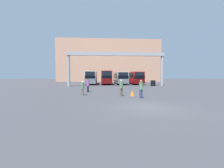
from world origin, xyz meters
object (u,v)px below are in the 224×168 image
pedestrian_near_right (141,89)px  tire_stack (153,83)px  bus_slot_0 (92,77)px  bus_slot_2 (120,77)px  bus_slot_1 (106,77)px  pedestrian_near_center (83,88)px  bus_slot_3 (134,77)px  pedestrian_near_left (121,87)px  pedestrian_mid_left (88,85)px  traffic_cone (132,93)px

pedestrian_near_right → tire_stack: bearing=34.8°
bus_slot_0 → bus_slot_2: bearing=-0.3°
bus_slot_0 → bus_slot_1: bearing=-9.8°
bus_slot_0 → bus_slot_2: 7.44m
bus_slot_1 → pedestrian_near_center: bus_slot_1 is taller
bus_slot_0 → bus_slot_1: 3.78m
bus_slot_0 → pedestrian_near_center: bus_slot_0 is taller
bus_slot_0 → bus_slot_3: 11.19m
bus_slot_2 → pedestrian_near_right: bus_slot_2 is taller
pedestrian_near_left → tire_stack: size_ratio=1.44×
bus_slot_3 → pedestrian_near_right: 25.65m
pedestrian_mid_left → tire_stack: (12.58, 11.12, -0.33)m
bus_slot_2 → traffic_cone: size_ratio=22.53×
pedestrian_near_center → traffic_cone: size_ratio=2.87×
bus_slot_3 → traffic_cone: size_ratio=20.11×
bus_slot_1 → pedestrian_near_center: bearing=-98.2°
bus_slot_1 → bus_slot_2: (3.72, 0.60, -0.15)m
bus_slot_3 → traffic_cone: bearing=-103.1°
pedestrian_near_left → pedestrian_near_center: bearing=138.0°
traffic_cone → tire_stack: size_ratio=0.46×
pedestrian_mid_left → pedestrian_near_left: pedestrian_mid_left is taller
bus_slot_3 → bus_slot_2: bearing=169.9°
bus_slot_0 → traffic_cone: size_ratio=22.68×
bus_slot_0 → bus_slot_1: size_ratio=1.11×
bus_slot_1 → tire_stack: (9.57, -8.43, -1.32)m
pedestrian_mid_left → tire_stack: bearing=-37.0°
bus_slot_0 → pedestrian_mid_left: size_ratio=7.09×
pedestrian_near_center → traffic_cone: pedestrian_near_center is taller
pedestrian_near_left → pedestrian_near_right: bearing=-74.5°
bus_slot_0 → pedestrian_mid_left: bus_slot_0 is taller
bus_slot_0 → pedestrian_near_left: (4.50, -24.23, -0.94)m
bus_slot_2 → pedestrian_near_right: size_ratio=7.20×
bus_slot_0 → bus_slot_3: bus_slot_0 is taller
bus_slot_3 → pedestrian_near_left: bearing=-105.8°
bus_slot_2 → pedestrian_near_center: bus_slot_2 is taller
traffic_cone → bus_slot_0: bearing=103.3°
bus_slot_2 → tire_stack: 10.83m
bus_slot_2 → traffic_cone: (-1.73, -24.07, -1.50)m
pedestrian_near_center → tire_stack: (12.86, 14.32, -0.24)m
pedestrian_near_center → bus_slot_2: bearing=131.7°
tire_stack → pedestrian_mid_left: bearing=-138.5°
pedestrian_mid_left → bus_slot_1: bearing=2.8°
pedestrian_mid_left → traffic_cone: size_ratio=3.20×
pedestrian_near_left → pedestrian_mid_left: bearing=102.8°
pedestrian_near_center → pedestrian_mid_left: bearing=143.3°
bus_slot_1 → tire_stack: 12.83m
bus_slot_1 → pedestrian_mid_left: size_ratio=6.36×
bus_slot_0 → pedestrian_near_left: 24.67m
bus_slot_3 → tire_stack: (2.13, -8.37, -1.20)m
bus_slot_0 → bus_slot_3: bearing=-3.6°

